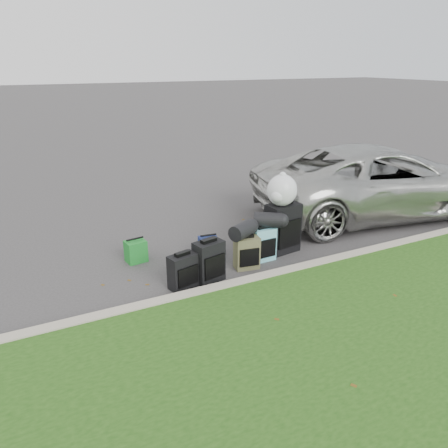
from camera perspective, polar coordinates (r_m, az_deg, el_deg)
name	(u,v)px	position (r m, az deg, el deg)	size (l,w,h in m)	color
ground	(235,257)	(7.35, 1.40, -4.38)	(120.00, 120.00, 0.00)	#383535
curb	(266,278)	(6.54, 5.55, -7.09)	(120.00, 0.18, 0.15)	#9E937F
suv	(379,180)	(9.78, 19.63, 5.38)	(2.43, 5.26, 1.46)	#B7B7B2
suitcase_small_black	(183,271)	(6.34, -5.38, -6.20)	(0.41, 0.23, 0.52)	black
suitcase_large_black_left	(209,261)	(6.48, -1.99, -4.91)	(0.44, 0.26, 0.63)	black
suitcase_olive	(247,253)	(6.90, 2.98, -3.76)	(0.38, 0.24, 0.52)	#45452A
suitcase_teal	(263,244)	(7.19, 5.10, -2.63)	(0.39, 0.23, 0.56)	#569CB0
suitcase_large_black_right	(283,228)	(7.49, 7.65, -0.52)	(0.57, 0.34, 0.85)	black
tote_green	(136,251)	(7.28, -11.44, -3.50)	(0.32, 0.25, 0.36)	#1C7E28
tote_navy	(208,246)	(7.37, -2.04, -2.93)	(0.31, 0.24, 0.33)	navy
duffel_left	(243,230)	(6.74, 2.54, -0.80)	(0.25, 0.25, 0.46)	black
duffel_right	(268,220)	(7.08, 5.73, 0.52)	(0.25, 0.25, 0.45)	black
trash_bag	(282,190)	(7.24, 7.59, 4.39)	(0.50, 0.50, 0.50)	white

